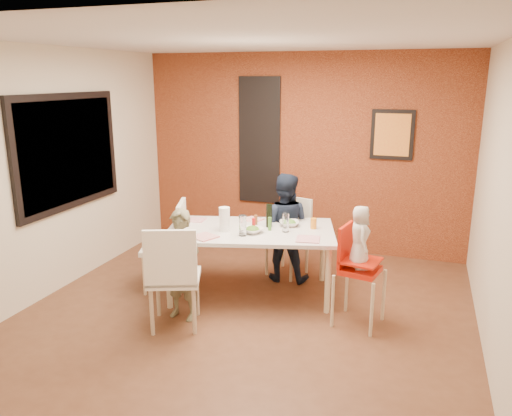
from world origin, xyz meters
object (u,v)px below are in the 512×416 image
(dining_table, at_px, (251,235))
(wine_bottle, at_px, (269,216))
(child_near, at_px, (182,265))
(child_far, at_px, (284,227))
(paper_towel_roll, at_px, (224,219))
(high_chair, at_px, (356,266))
(chair_near, at_px, (173,273))
(toddler, at_px, (360,237))
(chair_far, at_px, (291,232))
(chair_left, at_px, (171,241))

(dining_table, bearing_deg, wine_bottle, 43.04)
(child_near, relative_size, child_far, 0.87)
(dining_table, height_order, paper_towel_roll, paper_towel_roll)
(child_near, bearing_deg, dining_table, 66.33)
(high_chair, bearing_deg, chair_near, 124.76)
(toddler, xyz_separation_m, paper_towel_roll, (-1.47, 0.19, -0.01))
(high_chair, bearing_deg, chair_far, 51.97)
(dining_table, distance_m, paper_towel_roll, 0.35)
(child_far, bearing_deg, chair_far, -101.22)
(child_near, relative_size, toddler, 1.84)
(child_far, bearing_deg, chair_near, 62.28)
(chair_near, relative_size, wine_bottle, 4.04)
(chair_near, height_order, child_far, child_far)
(chair_left, bearing_deg, chair_far, 109.34)
(wine_bottle, bearing_deg, high_chair, -24.65)
(chair_far, relative_size, child_near, 0.83)
(chair_left, height_order, child_near, child_near)
(high_chair, relative_size, paper_towel_roll, 3.81)
(chair_near, distance_m, child_far, 1.68)
(dining_table, relative_size, chair_near, 1.93)
(chair_left, distance_m, high_chair, 2.10)
(chair_near, xyz_separation_m, high_chair, (1.61, 0.70, 0.02))
(chair_far, bearing_deg, toddler, -30.47)
(chair_near, height_order, chair_left, chair_near)
(chair_far, height_order, child_near, child_near)
(child_near, xyz_separation_m, paper_towel_roll, (0.20, 0.63, 0.32))
(high_chair, bearing_deg, dining_table, 86.26)
(chair_far, distance_m, child_far, 0.27)
(toddler, bearing_deg, chair_far, 22.32)
(chair_left, relative_size, toddler, 1.67)
(high_chair, relative_size, child_far, 0.77)
(chair_near, xyz_separation_m, toddler, (1.64, 0.69, 0.31))
(child_far, height_order, paper_towel_roll, child_far)
(chair_near, relative_size, child_far, 0.81)
(chair_near, distance_m, high_chair, 1.76)
(chair_left, xyz_separation_m, child_near, (0.45, -0.63, -0.01))
(chair_left, height_order, high_chair, chair_left)
(chair_near, bearing_deg, toddler, -178.16)
(toddler, bearing_deg, chair_left, 66.19)
(child_far, xyz_separation_m, wine_bottle, (-0.07, -0.37, 0.24))
(chair_far, relative_size, toddler, 1.53)
(high_chair, height_order, wine_bottle, wine_bottle)
(paper_towel_roll, bearing_deg, chair_left, -179.29)
(high_chair, bearing_deg, child_near, 116.68)
(chair_near, height_order, toddler, toddler)
(chair_near, height_order, chair_far, chair_near)
(chair_near, bearing_deg, chair_left, -82.20)
(dining_table, relative_size, chair_far, 2.14)
(child_near, xyz_separation_m, wine_bottle, (0.61, 0.93, 0.32))
(dining_table, relative_size, toddler, 3.27)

